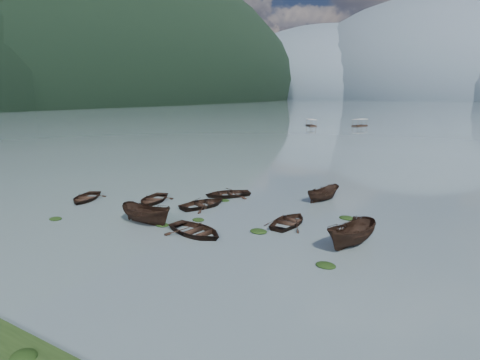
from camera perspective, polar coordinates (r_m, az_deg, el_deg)
The scene contains 23 objects.
ground_plane at distance 27.57m, azimuth -12.57°, elevation -8.92°, with size 2400.00×2400.00×0.00m, color slate.
left_ridge_far at distance 565.54m, azimuth -32.56°, elevation 9.88°, with size 560.00×1400.00×380.00m, color black.
haze_mtn_a at distance 959.82m, azimuth 13.08°, elevation 11.96°, with size 520.00×520.00×280.00m, color #475666.
haze_mtn_b at distance 922.10m, azimuth 25.27°, elevation 11.06°, with size 520.00×520.00×340.00m, color #475666.
rowboat_0 at distance 39.69m, azimuth -22.47°, elevation -2.86°, with size 3.09×4.32×0.90m, color black.
rowboat_1 at distance 34.76m, azimuth -5.60°, elevation -4.06°, with size 3.26×4.57×0.95m, color black.
rowboat_2 at distance 31.10m, azimuth -13.97°, elevation -6.46°, with size 1.83×4.87×1.88m, color black.
rowboat_3 at distance 30.26m, azimuth 7.48°, elevation -6.72°, with size 3.12×4.37×0.91m, color black.
rowboat_4 at distance 28.15m, azimuth -6.77°, elevation -8.23°, with size 3.43×4.80×0.99m, color black.
rowboat_5 at distance 27.07m, azimuth 16.61°, elevation -9.58°, with size 1.88×5.01×1.94m, color black.
rowboat_6 at distance 37.02m, azimuth -13.14°, elevation -3.29°, with size 3.15×4.42×0.91m, color black.
rowboat_7 at distance 38.08m, azimuth -1.91°, elevation -2.50°, with size 3.29×4.61×0.95m, color black.
rowboat_8 at distance 37.49m, azimuth 12.51°, elevation -3.05°, with size 1.56×4.14×1.60m, color black.
weed_clump_0 at distance 34.69m, azimuth -26.28°, elevation -5.42°, with size 1.11×0.91×0.24m, color black.
weed_clump_1 at distance 30.33m, azimuth -11.76°, elevation -6.84°, with size 1.13×0.90×0.25m, color black.
weed_clump_2 at distance 28.39m, azimuth 2.84°, elevation -7.97°, with size 1.32×1.06×0.29m, color black.
weed_clump_3 at distance 31.11m, azimuth -6.37°, elevation -6.14°, with size 1.03×0.87×0.23m, color black.
weed_clump_4 at distance 23.68m, azimuth 12.93°, elevation -12.70°, with size 1.24×0.98×0.26m, color black.
weed_clump_5 at distance 34.76m, azimuth -14.87°, elevation -4.45°, with size 1.18×0.95×0.25m, color black.
weed_clump_6 at distance 36.47m, azimuth -2.34°, elevation -3.20°, with size 0.98×0.82×0.20m, color black.
weed_clump_7 at distance 32.53m, azimuth 15.96°, elevation -5.71°, with size 1.26×1.00×0.27m, color black.
pontoon_left at distance 126.64m, azimuth 10.78°, elevation 8.09°, with size 2.28×5.47×2.10m, color black, non-canonical shape.
pontoon_centre at distance 129.91m, azimuth 17.76°, elevation 7.82°, with size 2.39×5.75×2.20m, color black, non-canonical shape.
Camera 1 is at (17.48, -18.78, 10.10)m, focal length 28.00 mm.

